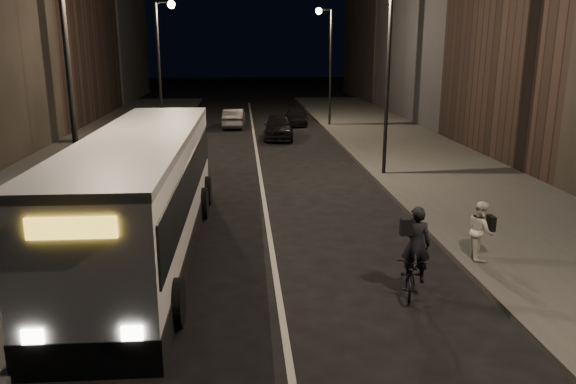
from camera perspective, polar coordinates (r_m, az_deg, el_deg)
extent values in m
plane|color=black|center=(13.80, -0.96, -10.33)|extent=(180.00, 180.00, 0.00)
cube|color=#393936|center=(28.64, 14.33, 2.72)|extent=(7.00, 70.00, 0.16)
cube|color=#393936|center=(28.16, -20.51, 2.03)|extent=(7.00, 70.00, 0.16)
cylinder|color=black|center=(25.35, 10.08, 10.76)|extent=(0.16, 0.16, 8.00)
cylinder|color=black|center=(41.00, 4.34, 12.42)|extent=(0.16, 0.16, 8.00)
cube|color=black|center=(40.96, 3.80, 18.02)|extent=(0.90, 0.08, 0.08)
sphere|color=#FFD18C|center=(40.90, 3.14, 17.90)|extent=(0.44, 0.44, 0.44)
cylinder|color=black|center=(17.23, -21.10, 8.17)|extent=(0.16, 0.16, 8.00)
cylinder|color=black|center=(34.84, -12.93, 11.67)|extent=(0.16, 0.16, 8.00)
cube|color=black|center=(34.81, -12.56, 18.29)|extent=(0.90, 0.08, 0.08)
sphere|color=#FFD18C|center=(34.75, -11.77, 18.17)|extent=(0.44, 0.44, 0.44)
cube|color=white|center=(16.39, -14.40, -0.32)|extent=(2.83, 12.89, 3.43)
cube|color=black|center=(16.27, -14.51, 1.32)|extent=(2.91, 12.47, 1.23)
cube|color=white|center=(16.05, -14.78, 5.42)|extent=(2.85, 12.89, 0.19)
cube|color=gold|center=(10.06, -21.12, -3.39)|extent=(1.50, 0.15, 0.38)
cylinder|color=black|center=(13.02, -23.45, -10.65)|extent=(0.39, 1.08, 1.07)
cylinder|color=black|center=(12.40, -11.47, -10.96)|extent=(0.39, 1.08, 1.07)
cylinder|color=black|center=(20.81, -15.91, -0.59)|extent=(0.39, 1.08, 1.07)
cylinder|color=black|center=(20.42, -8.53, -0.46)|extent=(0.39, 1.08, 1.07)
imported|color=black|center=(14.03, 12.43, -7.99)|extent=(1.25, 2.06, 1.02)
imported|color=black|center=(13.56, 12.87, -5.19)|extent=(0.78, 0.63, 1.87)
imported|color=silver|center=(16.11, 18.98, -3.69)|extent=(0.71, 0.86, 1.62)
imported|color=black|center=(35.79, -0.95, 6.67)|extent=(2.22, 4.71, 1.56)
imported|color=#38373A|center=(40.91, -5.51, 7.49)|extent=(1.66, 4.20, 1.36)
imported|color=black|center=(42.21, 0.84, 7.67)|extent=(2.04, 4.24, 1.19)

